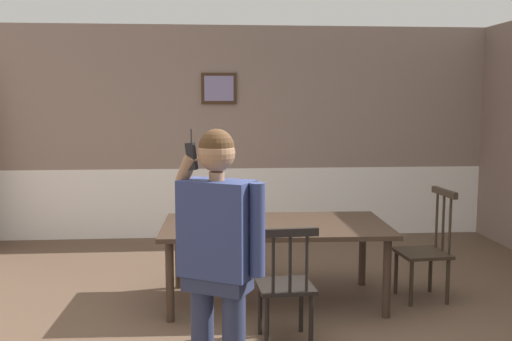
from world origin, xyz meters
name	(u,v)px	position (x,y,z in m)	size (l,w,h in m)	color
ground_plane	(270,340)	(0.00, 0.00, 0.00)	(7.75, 7.75, 0.00)	brown
room_back_partition	(244,136)	(0.00, 3.52, 1.36)	(6.64, 0.17, 2.81)	gray
dining_table	(275,231)	(0.13, 0.87, 0.66)	(2.05, 1.14, 0.73)	#38281E
chair_near_window	(426,249)	(1.53, 0.84, 0.48)	(0.47, 0.47, 1.03)	#2D2319
chair_by_doorway	(286,285)	(0.11, -0.06, 0.46)	(0.44, 0.44, 0.93)	black
person_figure	(218,249)	(-0.41, -0.91, 0.97)	(0.53, 0.41, 1.68)	#282E49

